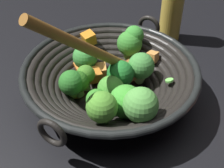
% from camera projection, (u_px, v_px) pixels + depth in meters
% --- Properties ---
extents(ground_plane, '(4.00, 4.00, 0.00)m').
position_uv_depth(ground_plane, '(110.00, 98.00, 0.64)').
color(ground_plane, black).
extents(wok, '(0.37, 0.34, 0.24)m').
position_uv_depth(wok, '(111.00, 78.00, 0.61)').
color(wok, black).
rests_on(wok, ground).
extents(cooking_oil_bottle, '(0.05, 0.05, 0.25)m').
position_uv_depth(cooking_oil_bottle, '(173.00, 3.00, 0.75)').
color(cooking_oil_bottle, gold).
rests_on(cooking_oil_bottle, ground).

